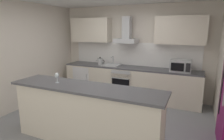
{
  "coord_description": "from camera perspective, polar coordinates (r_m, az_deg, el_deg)",
  "views": [
    {
      "loc": [
        1.7,
        -3.28,
        1.93
      ],
      "look_at": [
        0.02,
        0.46,
        1.05
      ],
      "focal_mm": 30.42,
      "sensor_mm": 36.0,
      "label": 1
    }
  ],
  "objects": [
    {
      "name": "ground",
      "position": [
        4.18,
        -2.97,
        -15.59
      ],
      "size": [
        5.38,
        4.97,
        0.02
      ],
      "primitive_type": "cube",
      "color": "gray"
    },
    {
      "name": "wall_back",
      "position": [
        5.63,
        6.45,
        5.59
      ],
      "size": [
        5.38,
        0.12,
        2.6
      ],
      "primitive_type": "cube",
      "color": "silver",
      "rests_on": "ground"
    },
    {
      "name": "wall_left",
      "position": [
        5.18,
        -25.96,
        3.89
      ],
      "size": [
        0.12,
        4.97,
        2.6
      ],
      "primitive_type": "cube",
      "color": "silver",
      "rests_on": "ground"
    },
    {
      "name": "backsplash_tile",
      "position": [
        5.57,
        6.21,
        4.8
      ],
      "size": [
        3.72,
        0.02,
        0.66
      ],
      "primitive_type": "cube",
      "color": "white"
    },
    {
      "name": "counter_back",
      "position": [
        5.44,
        5.01,
        -3.74
      ],
      "size": [
        3.86,
        0.6,
        0.9
      ],
      "color": "beige",
      "rests_on": "ground"
    },
    {
      "name": "counter_island",
      "position": [
        3.34,
        -7.92,
        -13.16
      ],
      "size": [
        2.67,
        0.64,
        1.02
      ],
      "color": "beige",
      "rests_on": "ground"
    },
    {
      "name": "upper_cabinets",
      "position": [
        5.38,
        5.84,
        11.82
      ],
      "size": [
        3.8,
        0.32,
        0.7
      ],
      "color": "beige"
    },
    {
      "name": "oven",
      "position": [
        5.45,
        3.67,
        -3.57
      ],
      "size": [
        0.6,
        0.62,
        0.8
      ],
      "color": "slate",
      "rests_on": "ground"
    },
    {
      "name": "refrigerator",
      "position": [
        6.02,
        -7.91,
        -2.51
      ],
      "size": [
        0.58,
        0.6,
        0.85
      ],
      "color": "white",
      "rests_on": "ground"
    },
    {
      "name": "microwave",
      "position": [
        4.99,
        19.92,
        1.2
      ],
      "size": [
        0.5,
        0.38,
        0.3
      ],
      "color": "#B7BABC",
      "rests_on": "counter_back"
    },
    {
      "name": "sink",
      "position": [
        5.51,
        -0.15,
        1.61
      ],
      "size": [
        0.5,
        0.4,
        0.26
      ],
      "color": "silver",
      "rests_on": "counter_back"
    },
    {
      "name": "kettle",
      "position": [
        5.61,
        -3.59,
        2.57
      ],
      "size": [
        0.29,
        0.15,
        0.24
      ],
      "color": "#B7BABC",
      "rests_on": "counter_back"
    },
    {
      "name": "range_hood",
      "position": [
        5.38,
        4.36,
        10.54
      ],
      "size": [
        0.62,
        0.45,
        0.72
      ],
      "color": "#B7BABC"
    },
    {
      "name": "wine_glass",
      "position": [
        3.44,
        -16.24,
        -1.68
      ],
      "size": [
        0.08,
        0.08,
        0.18
      ],
      "color": "silver",
      "rests_on": "counter_island"
    }
  ]
}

